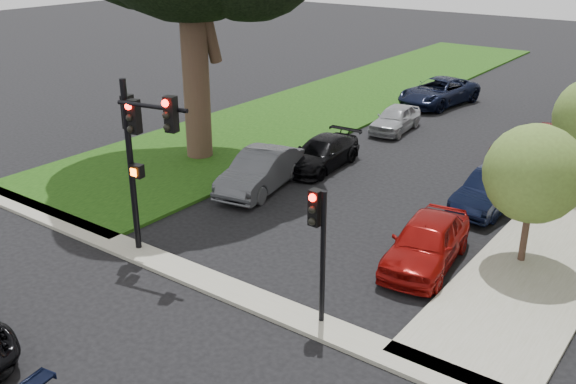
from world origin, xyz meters
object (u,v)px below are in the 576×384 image
Objects in this scene: car_parked_1 at (492,191)px; car_parked_3 at (569,119)px; car_parked_2 at (541,146)px; small_tree_a at (534,174)px; car_parked_5 at (260,171)px; traffic_signal_main at (139,138)px; car_parked_0 at (426,242)px; car_parked_8 at (439,92)px; car_parked_7 at (395,119)px; traffic_signal_secondary at (319,233)px; car_parked_6 at (322,153)px.

car_parked_1 reaches higher than car_parked_3.
car_parked_2 reaches higher than car_parked_3.
small_tree_a is 1.14× the size of car_parked_3.
traffic_signal_main is at bearing -95.19° from car_parked_5.
car_parked_0 is 19.94m from car_parked_8.
small_tree_a is 1.12× the size of car_parked_7.
traffic_signal_main is 17.72m from car_parked_2.
car_parked_0 is 8.05m from car_parked_5.
small_tree_a is 3.64m from car_parked_0.
traffic_signal_main is 0.96× the size of car_parked_2.
small_tree_a is at bearing -51.87° from car_parked_7.
traffic_signal_main reaches higher than car_parked_7.
small_tree_a is 19.48m from car_parked_8.
car_parked_1 is (0.97, 9.86, -1.87)m from traffic_signal_secondary.
car_parked_1 is at bearing 122.44° from small_tree_a.
car_parked_2 is at bearing 81.99° from car_parked_0.
traffic_signal_main is at bearing 179.61° from traffic_signal_secondary.
car_parked_0 is 14.14m from car_parked_7.
car_parked_3 is 8.69m from car_parked_7.
car_parked_2 is 10.48m from car_parked_8.
car_parked_0 reaches higher than car_parked_3.
car_parked_7 is (-6.43, 16.60, -1.91)m from traffic_signal_secondary.
traffic_signal_secondary is 9.59m from car_parked_5.
traffic_signal_secondary is 0.83× the size of car_parked_6.
car_parked_7 is at bearing 113.42° from car_parked_0.
traffic_signal_main is at bearing -94.87° from car_parked_7.
car_parked_7 is at bearing 76.74° from car_parked_5.
car_parked_5 is (-7.88, -9.55, -0.02)m from car_parked_2.
car_parked_8 is (-0.49, 12.98, 0.13)m from car_parked_6.
car_parked_3 is 7.64m from car_parked_8.
car_parked_2 is (0.04, 11.40, 0.03)m from car_parked_0.
car_parked_1 is at bearing -78.14° from car_parked_2.
traffic_signal_secondary is 0.87× the size of car_parked_1.
car_parked_1 reaches higher than car_parked_7.
traffic_signal_main is 23.02m from car_parked_8.
small_tree_a is 0.79× the size of traffic_signal_main.
car_parked_5 is at bearing -151.60° from car_parked_1.
car_parked_1 reaches higher than car_parked_6.
traffic_signal_secondary is at bearing -60.29° from car_parked_6.
car_parked_6 is at bearing -175.65° from car_parked_1.
small_tree_a reaches higher than car_parked_5.
small_tree_a is 15.67m from car_parked_3.
car_parked_3 is 0.86× the size of car_parked_6.
car_parked_5 is (-7.83, 1.85, 0.01)m from car_parked_0.
traffic_signal_main is 1.23× the size of car_parked_6.
car_parked_3 is 0.99× the size of car_parked_7.
car_parked_0 is at bearing -23.72° from car_parked_5.
car_parked_3 is at bearing 55.78° from car_parked_6.
traffic_signal_main is 6.48m from traffic_signal_secondary.
car_parked_1 is at bearing -99.35° from car_parked_3.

